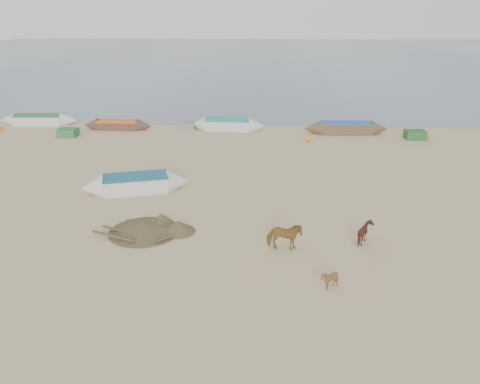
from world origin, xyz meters
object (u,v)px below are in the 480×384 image
Objects in this scene: calf_front at (329,279)px; calf_right at (366,233)px; cow_adult at (284,237)px; near_canoe at (136,183)px.

calf_right is at bearing 154.95° from calf_front.
calf_front is 4.08m from calf_right.
cow_adult is 3.19m from calf_front.
cow_adult is 1.93× the size of calf_front.
near_canoe is (-9.28, 9.06, 0.09)m from calf_front.
calf_front is 0.80× the size of calf_right.
cow_adult is 9.99m from near_canoe.
calf_front is at bearing 152.47° from calf_right.
calf_right is (1.99, 3.56, 0.09)m from calf_front.
calf_right is at bearing -73.48° from cow_adult.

